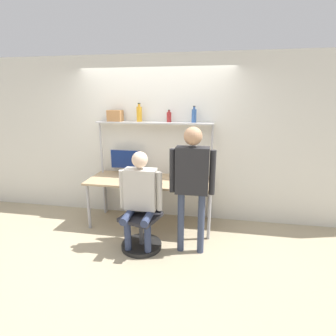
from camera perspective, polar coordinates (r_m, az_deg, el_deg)
name	(u,v)px	position (r m, az deg, el deg)	size (l,w,h in m)	color
ground_plane	(146,235)	(4.14, -4.92, -14.42)	(12.00, 12.00, 0.00)	tan
wall_back	(156,139)	(4.45, -2.55, 6.25)	(8.00, 0.06, 2.70)	silver
desk	(151,184)	(4.21, -3.70, -3.42)	(2.01, 0.77, 0.77)	tan
shelf_unit	(154,137)	(4.29, -3.01, 6.73)	(1.91, 0.23, 1.66)	silver
monitor	(126,161)	(4.49, -9.18, 1.59)	(0.53, 0.19, 0.42)	#B7B7BC
laptop	(146,179)	(4.01, -4.92, -2.49)	(0.30, 0.22, 0.21)	#BCBCC1
cell_phone	(159,185)	(3.90, -1.89, -3.79)	(0.07, 0.15, 0.01)	black
office_chair	(143,227)	(3.75, -5.53, -12.70)	(0.57, 0.57, 0.94)	black
person_seated	(140,193)	(3.50, -6.13, -5.48)	(0.59, 0.47, 1.36)	#2D3856
person_standing	(192,175)	(3.32, 5.27, -1.51)	(0.58, 0.23, 1.69)	#38425B
bottle_red	(169,117)	(4.21, 0.23, 11.07)	(0.07, 0.07, 0.19)	maroon
bottle_blue	(194,116)	(4.15, 5.68, 11.30)	(0.07, 0.07, 0.25)	#335999
bottle_amber	(139,114)	(4.31, -6.27, 11.65)	(0.09, 0.09, 0.29)	gold
storage_box	(115,116)	(4.45, -11.42, 11.09)	(0.23, 0.17, 0.18)	#B27A47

